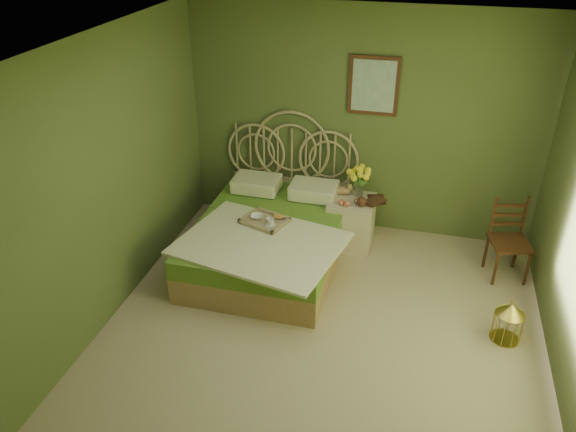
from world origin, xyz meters
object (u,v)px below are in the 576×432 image
(chair, at_px, (511,234))
(birdcage, at_px, (508,322))
(bed, at_px, (270,235))
(nightstand, at_px, (352,215))

(chair, bearing_deg, birdcage, -107.10)
(bed, relative_size, nightstand, 2.26)
(bed, relative_size, chair, 2.59)
(nightstand, bearing_deg, chair, -6.59)
(bed, bearing_deg, birdcage, -16.79)
(bed, height_order, nightstand, bed)
(nightstand, height_order, chair, nightstand)
(nightstand, bearing_deg, birdcage, -38.60)
(nightstand, distance_m, birdcage, 2.09)
(nightstand, relative_size, birdcage, 2.51)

